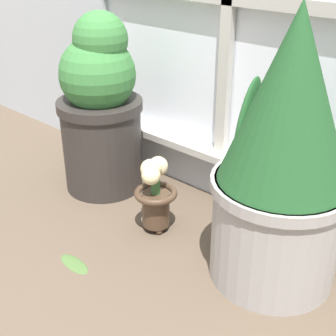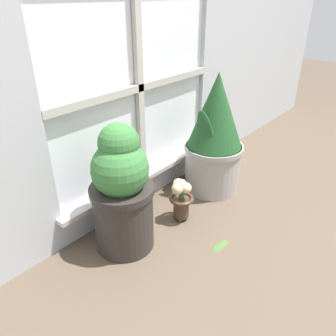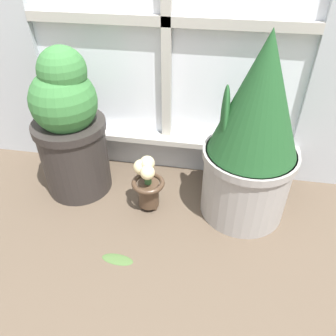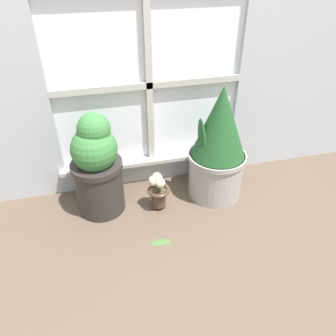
% 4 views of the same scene
% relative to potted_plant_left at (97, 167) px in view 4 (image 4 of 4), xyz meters
% --- Properties ---
extents(ground_plane, '(10.00, 10.00, 0.00)m').
position_rel_potted_plant_left_xyz_m(ground_plane, '(0.34, -0.30, -0.28)').
color(ground_plane, brown).
extents(potted_plant_left, '(0.28, 0.28, 0.59)m').
position_rel_potted_plant_left_xyz_m(potted_plant_left, '(0.00, 0.00, 0.00)').
color(potted_plant_left, '#2D2826').
rests_on(potted_plant_left, ground_plane).
extents(potted_plant_right, '(0.33, 0.33, 0.68)m').
position_rel_potted_plant_left_xyz_m(potted_plant_right, '(0.67, -0.03, 0.05)').
color(potted_plant_right, '#9E9993').
rests_on(potted_plant_right, ground_plane).
extents(flower_vase, '(0.13, 0.13, 0.23)m').
position_rel_potted_plant_left_xyz_m(flower_vase, '(0.31, -0.08, -0.15)').
color(flower_vase, '#473323').
rests_on(flower_vase, ground_plane).
extents(fallen_leaf, '(0.11, 0.05, 0.01)m').
position_rel_potted_plant_left_xyz_m(fallen_leaf, '(0.27, -0.35, -0.28)').
color(fallen_leaf, '#476633').
rests_on(fallen_leaf, ground_plane).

